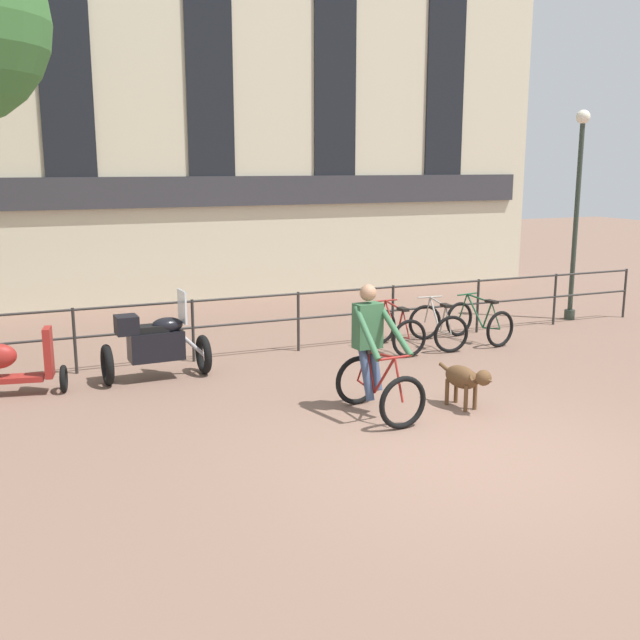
% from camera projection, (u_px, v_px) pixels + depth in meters
% --- Properties ---
extents(ground_plane, '(60.00, 60.00, 0.00)m').
position_uv_depth(ground_plane, '(465.00, 453.00, 8.52)').
color(ground_plane, '#7A5B4C').
extents(canal_railing, '(15.05, 0.05, 1.05)m').
position_uv_depth(canal_railing, '(298.00, 311.00, 13.06)').
color(canal_railing, '#2D2B28').
rests_on(canal_railing, ground_plane).
extents(building_facade, '(18.00, 0.72, 9.43)m').
position_uv_depth(building_facade, '(207.00, 100.00, 17.46)').
color(building_facade, beige).
rests_on(building_facade, ground_plane).
extents(cyclist_with_bike, '(0.77, 1.22, 1.70)m').
position_uv_depth(cyclist_with_bike, '(374.00, 357.00, 9.75)').
color(cyclist_with_bike, black).
rests_on(cyclist_with_bike, ground_plane).
extents(dog, '(0.36, 0.98, 0.61)m').
position_uv_depth(dog, '(465.00, 378.00, 10.00)').
color(dog, brown).
rests_on(dog, ground_plane).
extents(parked_motorcycle, '(1.61, 0.68, 1.35)m').
position_uv_depth(parked_motorcycle, '(155.00, 344.00, 11.33)').
color(parked_motorcycle, black).
rests_on(parked_motorcycle, ground_plane).
extents(parked_bicycle_near_lamp, '(0.67, 1.12, 0.86)m').
position_uv_depth(parked_bicycle_near_lamp, '(394.00, 331.00, 13.14)').
color(parked_bicycle_near_lamp, black).
rests_on(parked_bicycle_near_lamp, ground_plane).
extents(parked_bicycle_mid_left, '(0.76, 1.17, 0.86)m').
position_uv_depth(parked_bicycle_mid_left, '(438.00, 327.00, 13.48)').
color(parked_bicycle_mid_left, black).
rests_on(parked_bicycle_mid_left, ground_plane).
extents(parked_bicycle_mid_right, '(0.84, 1.21, 0.86)m').
position_uv_depth(parked_bicycle_mid_right, '(479.00, 323.00, 13.82)').
color(parked_bicycle_mid_right, black).
rests_on(parked_bicycle_mid_right, ground_plane).
extents(parked_scooter, '(1.33, 0.63, 0.96)m').
position_uv_depth(parked_scooter, '(15.00, 364.00, 10.58)').
color(parked_scooter, black).
rests_on(parked_scooter, ground_plane).
extents(street_lamp, '(0.28, 0.28, 4.30)m').
position_uv_depth(street_lamp, '(577.00, 204.00, 15.40)').
color(street_lamp, '#2D382D').
rests_on(street_lamp, ground_plane).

